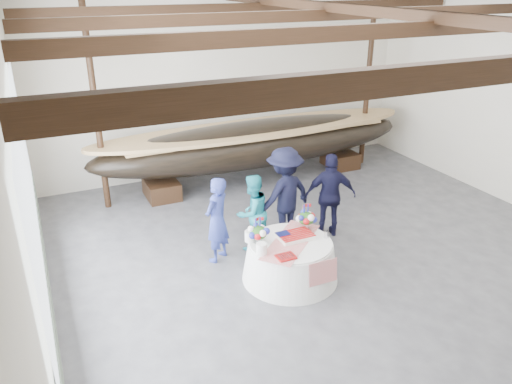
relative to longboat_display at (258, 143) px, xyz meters
name	(u,v)px	position (x,y,z in m)	size (l,w,h in m)	color
floor	(359,276)	(-0.27, -4.81, -1.00)	(10.00, 12.00, 0.01)	#3D3D42
wall_back	(229,85)	(-0.27, 1.19, 1.25)	(10.00, 0.02, 4.50)	silver
wall_left	(28,214)	(-5.27, -4.81, 1.25)	(0.02, 12.00, 4.50)	silver
ceiling	(385,3)	(-0.27, -4.81, 3.50)	(10.00, 12.00, 0.01)	white
pavilion_structure	(349,34)	(-0.27, -3.98, 3.00)	(9.80, 11.76, 4.50)	black
open_bay	(34,212)	(-5.22, -3.81, 0.82)	(0.03, 7.00, 3.20)	silver
longboat_display	(258,143)	(0.00, 0.00, 0.00)	(8.37, 1.67, 1.57)	black
banquet_table	(290,260)	(-1.40, -4.34, -0.65)	(1.66, 1.66, 0.72)	silver
tabletop_items	(283,230)	(-1.46, -4.15, -0.14)	(1.51, 1.42, 0.40)	#B41217
guest_woman_blue	(217,220)	(-2.31, -3.21, -0.19)	(0.59, 0.39, 1.62)	navy
guest_woman_teal	(252,212)	(-1.55, -3.08, -0.25)	(0.73, 0.57, 1.49)	teal
guest_man_left	(284,195)	(-0.83, -3.02, -0.05)	(1.23, 0.71, 1.91)	black
guest_man_right	(330,195)	(0.08, -3.24, -0.14)	(1.01, 0.42, 1.73)	black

